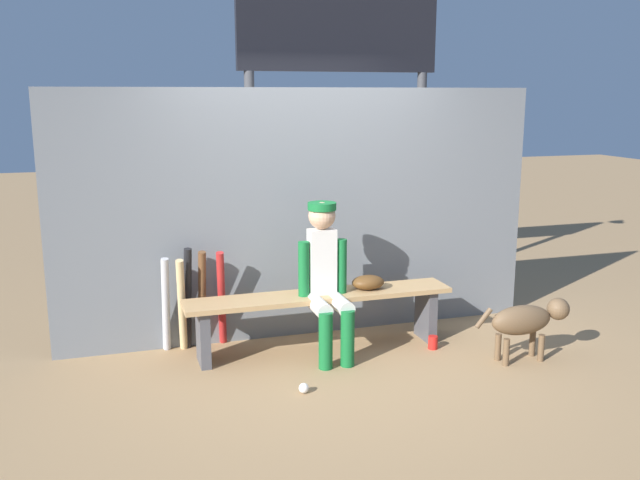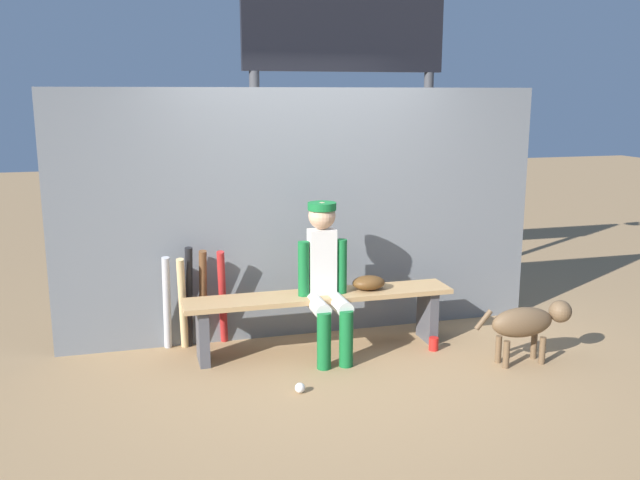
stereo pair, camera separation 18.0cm
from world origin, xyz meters
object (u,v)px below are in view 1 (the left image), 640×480
at_px(bat_aluminum_black, 188,299).
at_px(scoreboard, 345,68).
at_px(dugout_bench, 320,307).
at_px(bat_aluminum_red, 222,298).
at_px(cup_on_bench, 326,286).
at_px(dog, 527,320).
at_px(bat_wood_natural, 182,305).
at_px(player_seated, 326,274).
at_px(baseball, 304,388).
at_px(baseball_glove, 368,282).
at_px(bat_wood_dark, 202,299).
at_px(cup_on_ground, 433,342).
at_px(bat_aluminum_silver, 166,305).

bearing_deg(bat_aluminum_black, scoreboard, 34.09).
relative_size(dugout_bench, bat_aluminum_red, 2.62).
relative_size(cup_on_bench, dog, 0.13).
distance_m(bat_wood_natural, cup_on_bench, 1.19).
bearing_deg(bat_aluminum_red, player_seated, -30.41).
xyz_separation_m(bat_aluminum_red, bat_aluminum_black, (-0.28, 0.01, 0.02)).
xyz_separation_m(baseball, dog, (1.88, 0.07, 0.30)).
bearing_deg(cup_on_bench, baseball, -118.06).
xyz_separation_m(baseball_glove, scoreboard, (0.34, 1.57, 1.80)).
bearing_deg(player_seated, bat_aluminum_black, 156.34).
relative_size(bat_aluminum_red, bat_aluminum_black, 0.97).
bearing_deg(bat_wood_dark, bat_aluminum_red, -5.43).
bearing_deg(bat_aluminum_red, bat_aluminum_black, 178.55).
height_order(baseball_glove, bat_aluminum_red, bat_aluminum_red).
xyz_separation_m(cup_on_ground, dog, (0.60, -0.44, 0.28)).
height_order(bat_aluminum_silver, cup_on_ground, bat_aluminum_silver).
bearing_deg(bat_aluminum_black, bat_aluminum_red, -1.45).
distance_m(bat_wood_dark, bat_aluminum_black, 0.12).
xyz_separation_m(dugout_bench, player_seated, (0.02, -0.11, 0.31)).
bearing_deg(bat_wood_dark, cup_on_ground, -18.31).
xyz_separation_m(player_seated, cup_on_bench, (0.04, 0.13, -0.14)).
xyz_separation_m(bat_wood_dark, baseball, (0.56, -1.12, -0.39)).
relative_size(bat_aluminum_black, baseball, 11.88).
bearing_deg(bat_wood_dark, bat_aluminum_silver, -178.31).
bearing_deg(dugout_bench, baseball_glove, 0.00).
distance_m(bat_aluminum_silver, baseball, 1.45).
height_order(dugout_bench, scoreboard, scoreboard).
bearing_deg(bat_aluminum_silver, bat_wood_dark, 1.69).
height_order(baseball, scoreboard, scoreboard).
height_order(bat_wood_dark, baseball, bat_wood_dark).
bearing_deg(bat_aluminum_black, bat_wood_natural, -138.83).
relative_size(baseball_glove, bat_aluminum_red, 0.33).
bearing_deg(bat_aluminum_black, cup_on_bench, -16.60).
bearing_deg(dugout_bench, bat_aluminum_silver, 164.00).
relative_size(baseball_glove, baseball, 3.78).
distance_m(baseball_glove, bat_wood_dark, 1.39).
bearing_deg(bat_wood_natural, bat_aluminum_silver, 158.86).
relative_size(player_seated, bat_aluminum_black, 1.42).
distance_m(baseball_glove, scoreboard, 2.41).
relative_size(bat_aluminum_red, cup_on_bench, 7.74).
height_order(dugout_bench, baseball, dugout_bench).
relative_size(bat_aluminum_silver, cup_on_bench, 7.40).
height_order(bat_aluminum_silver, baseball, bat_aluminum_silver).
distance_m(player_seated, bat_wood_natural, 1.21).
distance_m(bat_wood_dark, dog, 2.65).
bearing_deg(baseball_glove, dog, -32.27).
bearing_deg(cup_on_ground, cup_on_bench, 162.39).
bearing_deg(baseball, bat_aluminum_black, 121.19).
relative_size(bat_wood_dark, bat_aluminum_silver, 1.05).
bearing_deg(bat_aluminum_red, bat_wood_natural, -172.92).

